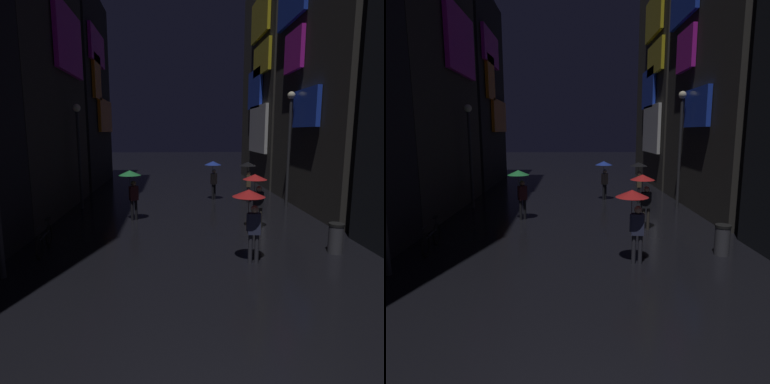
# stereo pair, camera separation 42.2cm
# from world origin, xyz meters

# --- Properties ---
(building_left_far) EXTENTS (4.25, 7.79, 12.75)m
(building_left_far) POSITION_xyz_m (-7.47, 21.89, 6.38)
(building_left_far) COLOR #232328
(building_left_far) RESTS_ON ground
(building_right_mid) EXTENTS (4.25, 8.63, 13.60)m
(building_right_mid) POSITION_xyz_m (7.48, 13.32, 6.82)
(building_right_mid) COLOR #33302D
(building_right_mid) RESTS_ON ground
(building_right_far) EXTENTS (4.25, 8.66, 14.10)m
(building_right_far) POSITION_xyz_m (7.46, 22.31, 7.05)
(building_right_far) COLOR #33302D
(building_right_far) RESTS_ON ground
(pedestrian_far_right_green) EXTENTS (0.90, 0.90, 2.12)m
(pedestrian_far_right_green) POSITION_xyz_m (-2.34, 11.17, 1.67)
(pedestrian_far_right_green) COLOR black
(pedestrian_far_right_green) RESTS_ON ground
(pedestrian_near_crossing_red) EXTENTS (0.90, 0.90, 2.12)m
(pedestrian_near_crossing_red) POSITION_xyz_m (1.46, 6.18, 1.67)
(pedestrian_near_crossing_red) COLOR #2D2D38
(pedestrian_near_crossing_red) RESTS_ON ground
(pedestrian_midstreet_left_blue) EXTENTS (0.90, 0.90, 2.12)m
(pedestrian_midstreet_left_blue) POSITION_xyz_m (1.59, 15.36, 1.67)
(pedestrian_midstreet_left_blue) COLOR black
(pedestrian_midstreet_left_blue) RESTS_ON ground
(pedestrian_foreground_right_red) EXTENTS (0.90, 0.90, 2.12)m
(pedestrian_foreground_right_red) POSITION_xyz_m (2.47, 9.55, 1.67)
(pedestrian_foreground_right_red) COLOR #38332D
(pedestrian_foreground_right_red) RESTS_ON ground
(pedestrian_foreground_left_black) EXTENTS (0.90, 0.90, 2.12)m
(pedestrian_foreground_left_black) POSITION_xyz_m (3.30, 14.60, 1.67)
(pedestrian_foreground_left_black) COLOR black
(pedestrian_foreground_left_black) RESTS_ON ground
(bicycle_parked_at_storefront) EXTENTS (0.22, 1.82, 0.96)m
(bicycle_parked_at_storefront) POSITION_xyz_m (-4.60, 7.47, 0.39)
(bicycle_parked_at_storefront) COLOR black
(bicycle_parked_at_storefront) RESTS_ON ground
(streetlamp_left_far) EXTENTS (0.36, 0.36, 4.94)m
(streetlamp_left_far) POSITION_xyz_m (-5.00, 13.61, 3.13)
(streetlamp_left_far) COLOR #2D2D33
(streetlamp_left_far) RESTS_ON ground
(streetlamp_right_far) EXTENTS (0.36, 0.36, 5.54)m
(streetlamp_right_far) POSITION_xyz_m (5.00, 13.38, 3.46)
(streetlamp_right_far) COLOR #2D2D33
(streetlamp_right_far) RESTS_ON ground
(trash_bin) EXTENTS (0.46, 0.46, 0.93)m
(trash_bin) POSITION_xyz_m (4.30, 6.86, 0.47)
(trash_bin) COLOR #3F3F47
(trash_bin) RESTS_ON ground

